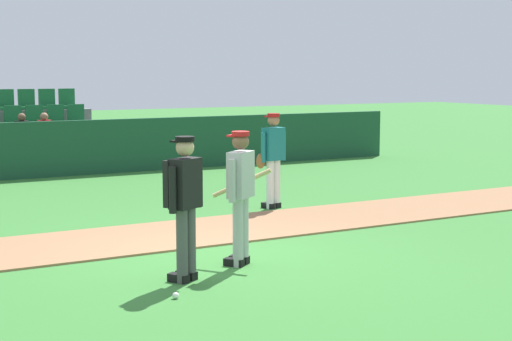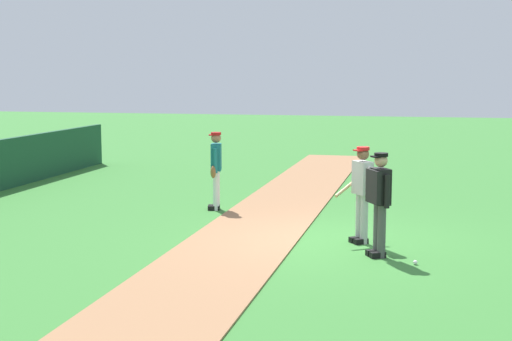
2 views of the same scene
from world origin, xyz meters
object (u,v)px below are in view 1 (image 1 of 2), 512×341
object	(u,v)px
batter_grey_jersey	(240,192)
runner_teal_jersey	(273,157)
baseball	(176,295)
umpire_home_plate	(184,200)

from	to	relation	value
batter_grey_jersey	runner_teal_jersey	bearing A→B (deg)	54.10
runner_teal_jersey	baseball	bearing A→B (deg)	-130.86
umpire_home_plate	baseball	world-z (taller)	umpire_home_plate
batter_grey_jersey	umpire_home_plate	world-z (taller)	same
batter_grey_jersey	umpire_home_plate	xyz separation A→B (m)	(-0.96, -0.37, 0.03)
umpire_home_plate	runner_teal_jersey	xyz separation A→B (m)	(3.48, 3.85, -0.04)
umpire_home_plate	runner_teal_jersey	bearing A→B (deg)	47.90
baseball	batter_grey_jersey	bearing A→B (deg)	36.35
batter_grey_jersey	runner_teal_jersey	size ratio (longest dim) A/B	1.00
batter_grey_jersey	baseball	xyz separation A→B (m)	(-1.35, -0.99, -0.93)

